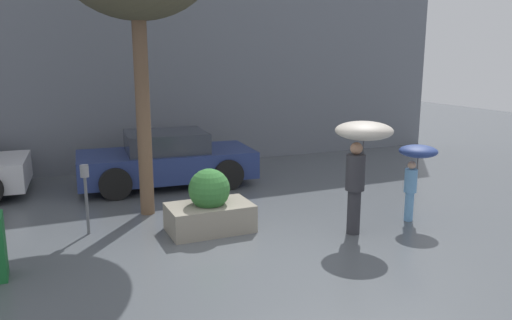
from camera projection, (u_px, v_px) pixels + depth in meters
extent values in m
plane|color=#51565B|center=(245.00, 251.00, 7.68)|extent=(40.00, 40.00, 0.00)
cube|color=slate|center=(148.00, 53.00, 12.87)|extent=(18.00, 0.30, 6.00)
cube|color=gray|center=(210.00, 217.00, 8.53)|extent=(1.42, 0.86, 0.47)
sphere|color=#337033|center=(209.00, 189.00, 8.43)|extent=(0.71, 0.71, 0.71)
cylinder|color=#2D2D33|center=(354.00, 212.00, 8.37)|extent=(0.22, 0.22, 0.76)
cylinder|color=#2D2D33|center=(355.00, 172.00, 8.23)|extent=(0.32, 0.32, 0.60)
sphere|color=#997056|center=(356.00, 148.00, 8.15)|extent=(0.21, 0.21, 0.21)
cylinder|color=#4C4C51|center=(363.00, 150.00, 8.22)|extent=(0.02, 0.02, 0.66)
ellipsoid|color=beige|center=(364.00, 131.00, 8.15)|extent=(0.95, 0.95, 0.30)
cylinder|color=#669ED1|center=(409.00, 206.00, 9.04)|extent=(0.16, 0.16, 0.54)
cylinder|color=#669ED1|center=(411.00, 181.00, 8.94)|extent=(0.22, 0.22, 0.43)
sphere|color=tan|center=(412.00, 165.00, 8.88)|extent=(0.15, 0.15, 0.15)
cylinder|color=#4C4C51|center=(417.00, 165.00, 8.88)|extent=(0.02, 0.02, 0.52)
ellipsoid|color=navy|center=(418.00, 151.00, 8.83)|extent=(0.67, 0.67, 0.22)
cube|color=navy|center=(167.00, 164.00, 11.51)|extent=(4.05, 2.04, 0.61)
cube|color=#2D333D|center=(166.00, 141.00, 11.40)|extent=(1.88, 1.62, 0.45)
cylinder|color=black|center=(115.00, 184.00, 10.33)|extent=(0.69, 0.27, 0.68)
cylinder|color=black|center=(110.00, 166.00, 11.95)|extent=(0.69, 0.27, 0.68)
cylinder|color=black|center=(228.00, 175.00, 11.13)|extent=(0.69, 0.27, 0.68)
cylinder|color=black|center=(209.00, 159.00, 12.74)|extent=(0.69, 0.27, 0.68)
cylinder|color=brown|center=(143.00, 109.00, 9.10)|extent=(0.26, 0.26, 3.98)
cylinder|color=#595B60|center=(87.00, 206.00, 8.32)|extent=(0.05, 0.05, 0.99)
cylinder|color=gray|center=(84.00, 171.00, 8.20)|extent=(0.14, 0.14, 0.20)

